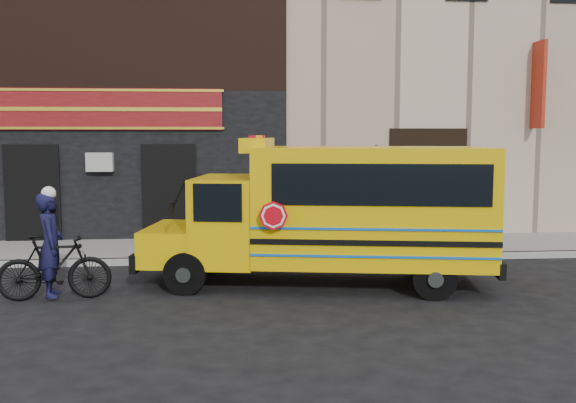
# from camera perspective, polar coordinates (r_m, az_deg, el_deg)

# --- Properties ---
(ground) EXTENTS (120.00, 120.00, 0.00)m
(ground) POSITION_cam_1_polar(r_m,az_deg,el_deg) (12.62, 2.00, -7.72)
(ground) COLOR black
(ground) RESTS_ON ground
(curb) EXTENTS (40.00, 0.20, 0.15)m
(curb) POSITION_cam_1_polar(r_m,az_deg,el_deg) (15.13, 0.79, -5.11)
(curb) COLOR #999993
(curb) RESTS_ON ground
(sidewalk) EXTENTS (40.00, 3.00, 0.15)m
(sidewalk) POSITION_cam_1_polar(r_m,az_deg,el_deg) (16.60, 0.26, -4.11)
(sidewalk) COLOR gray
(sidewalk) RESTS_ON ground
(building) EXTENTS (20.00, 10.70, 12.00)m
(building) POSITION_cam_1_polar(r_m,az_deg,el_deg) (22.88, -1.38, 13.89)
(building) COLOR #BFAA8F
(building) RESTS_ON sidewalk
(school_bus) EXTENTS (7.16, 3.27, 2.92)m
(school_bus) POSITION_cam_1_polar(r_m,az_deg,el_deg) (12.63, 4.42, -0.76)
(school_bus) COLOR black
(school_bus) RESTS_ON ground
(sign_pole) EXTENTS (0.09, 0.24, 2.74)m
(sign_pole) POSITION_cam_1_polar(r_m,az_deg,el_deg) (15.80, 7.83, 0.63)
(sign_pole) COLOR #373E3A
(sign_pole) RESTS_ON ground
(bicycle) EXTENTS (2.05, 0.77, 1.20)m
(bicycle) POSITION_cam_1_polar(r_m,az_deg,el_deg) (12.38, -20.07, -5.51)
(bicycle) COLOR black
(bicycle) RESTS_ON ground
(cyclist) EXTENTS (0.60, 0.78, 1.90)m
(cyclist) POSITION_cam_1_polar(r_m,az_deg,el_deg) (12.43, -20.34, -3.84)
(cyclist) COLOR black
(cyclist) RESTS_ON ground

